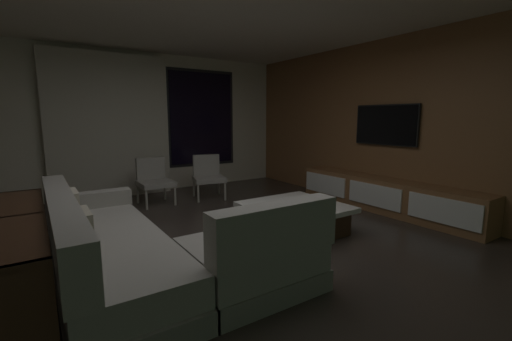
{
  "coord_description": "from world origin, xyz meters",
  "views": [
    {
      "loc": [
        -1.74,
        -3.06,
        1.46
      ],
      "look_at": [
        0.46,
        0.24,
        0.83
      ],
      "focal_mm": 23.48,
      "sensor_mm": 36.0,
      "label": 1
    }
  ],
  "objects_px": {
    "accent_chair_near_window": "(208,174)",
    "console_table_behind_couch": "(18,257)",
    "accent_chair_by_curtain": "(154,178)",
    "coffee_table": "(295,218)",
    "sectional_couch": "(145,252)",
    "media_console": "(385,196)",
    "book_stack_on_coffee_table": "(308,202)",
    "mounted_tv": "(386,125)"
  },
  "relations": [
    {
      "from": "mounted_tv",
      "to": "console_table_behind_couch",
      "type": "bearing_deg",
      "value": -176.35
    },
    {
      "from": "sectional_couch",
      "to": "book_stack_on_coffee_table",
      "type": "xyz_separation_m",
      "value": [
        2.08,
        0.17,
        0.12
      ]
    },
    {
      "from": "book_stack_on_coffee_table",
      "to": "mounted_tv",
      "type": "xyz_separation_m",
      "value": [
        1.88,
        0.27,
        0.94
      ]
    },
    {
      "from": "mounted_tv",
      "to": "console_table_behind_couch",
      "type": "height_order",
      "value": "mounted_tv"
    },
    {
      "from": "media_console",
      "to": "console_table_behind_couch",
      "type": "relative_size",
      "value": 1.48
    },
    {
      "from": "media_console",
      "to": "mounted_tv",
      "type": "height_order",
      "value": "mounted_tv"
    },
    {
      "from": "accent_chair_near_window",
      "to": "sectional_couch",
      "type": "bearing_deg",
      "value": -125.32
    },
    {
      "from": "sectional_couch",
      "to": "accent_chair_by_curtain",
      "type": "xyz_separation_m",
      "value": [
        0.93,
        2.78,
        0.14
      ]
    },
    {
      "from": "accent_chair_near_window",
      "to": "media_console",
      "type": "height_order",
      "value": "accent_chair_near_window"
    },
    {
      "from": "accent_chair_by_curtain",
      "to": "media_console",
      "type": "xyz_separation_m",
      "value": [
        2.84,
        -2.54,
        -0.18
      ]
    },
    {
      "from": "coffee_table",
      "to": "book_stack_on_coffee_table",
      "type": "xyz_separation_m",
      "value": [
        0.09,
        -0.14,
        0.22
      ]
    },
    {
      "from": "sectional_couch",
      "to": "accent_chair_by_curtain",
      "type": "distance_m",
      "value": 2.94
    },
    {
      "from": "mounted_tv",
      "to": "sectional_couch",
      "type": "bearing_deg",
      "value": -173.66
    },
    {
      "from": "sectional_couch",
      "to": "coffee_table",
      "type": "xyz_separation_m",
      "value": [
        1.99,
        0.31,
        -0.1
      ]
    },
    {
      "from": "accent_chair_by_curtain",
      "to": "media_console",
      "type": "relative_size",
      "value": 0.25
    },
    {
      "from": "coffee_table",
      "to": "book_stack_on_coffee_table",
      "type": "bearing_deg",
      "value": -57.14
    },
    {
      "from": "coffee_table",
      "to": "accent_chair_by_curtain",
      "type": "xyz_separation_m",
      "value": [
        -1.06,
        2.47,
        0.25
      ]
    },
    {
      "from": "media_console",
      "to": "console_table_behind_couch",
      "type": "bearing_deg",
      "value": -178.63
    },
    {
      "from": "console_table_behind_couch",
      "to": "media_console",
      "type": "bearing_deg",
      "value": 1.37
    },
    {
      "from": "accent_chair_by_curtain",
      "to": "mounted_tv",
      "type": "height_order",
      "value": "mounted_tv"
    },
    {
      "from": "sectional_couch",
      "to": "coffee_table",
      "type": "height_order",
      "value": "sectional_couch"
    },
    {
      "from": "coffee_table",
      "to": "book_stack_on_coffee_table",
      "type": "height_order",
      "value": "book_stack_on_coffee_table"
    },
    {
      "from": "book_stack_on_coffee_table",
      "to": "sectional_couch",
      "type": "bearing_deg",
      "value": -175.24
    },
    {
      "from": "sectional_couch",
      "to": "console_table_behind_couch",
      "type": "relative_size",
      "value": 1.19
    },
    {
      "from": "media_console",
      "to": "accent_chair_by_curtain",
      "type": "bearing_deg",
      "value": 138.2
    },
    {
      "from": "mounted_tv",
      "to": "accent_chair_near_window",
      "type": "bearing_deg",
      "value": 132.67
    },
    {
      "from": "mounted_tv",
      "to": "book_stack_on_coffee_table",
      "type": "bearing_deg",
      "value": -171.93
    },
    {
      "from": "coffee_table",
      "to": "media_console",
      "type": "distance_m",
      "value": 1.79
    },
    {
      "from": "accent_chair_near_window",
      "to": "book_stack_on_coffee_table",
      "type": "bearing_deg",
      "value": -85.8
    },
    {
      "from": "sectional_couch",
      "to": "console_table_behind_couch",
      "type": "xyz_separation_m",
      "value": [
        -0.91,
        0.13,
        0.13
      ]
    },
    {
      "from": "sectional_couch",
      "to": "media_console",
      "type": "xyz_separation_m",
      "value": [
        3.77,
        0.24,
        -0.04
      ]
    },
    {
      "from": "accent_chair_near_window",
      "to": "accent_chair_by_curtain",
      "type": "xyz_separation_m",
      "value": [
        -0.97,
        0.11,
        0.0
      ]
    },
    {
      "from": "coffee_table",
      "to": "accent_chair_by_curtain",
      "type": "distance_m",
      "value": 2.7
    },
    {
      "from": "accent_chair_near_window",
      "to": "mounted_tv",
      "type": "bearing_deg",
      "value": -47.33
    },
    {
      "from": "book_stack_on_coffee_table",
      "to": "media_console",
      "type": "bearing_deg",
      "value": 2.3
    },
    {
      "from": "accent_chair_by_curtain",
      "to": "coffee_table",
      "type": "bearing_deg",
      "value": -66.81
    },
    {
      "from": "coffee_table",
      "to": "accent_chair_by_curtain",
      "type": "height_order",
      "value": "accent_chair_by_curtain"
    },
    {
      "from": "book_stack_on_coffee_table",
      "to": "media_console",
      "type": "xyz_separation_m",
      "value": [
        1.69,
        0.07,
        -0.16
      ]
    },
    {
      "from": "sectional_couch",
      "to": "accent_chair_near_window",
      "type": "height_order",
      "value": "sectional_couch"
    },
    {
      "from": "accent_chair_near_window",
      "to": "console_table_behind_couch",
      "type": "bearing_deg",
      "value": -137.82
    },
    {
      "from": "book_stack_on_coffee_table",
      "to": "accent_chair_near_window",
      "type": "distance_m",
      "value": 2.51
    },
    {
      "from": "book_stack_on_coffee_table",
      "to": "accent_chair_by_curtain",
      "type": "bearing_deg",
      "value": 113.75
    }
  ]
}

